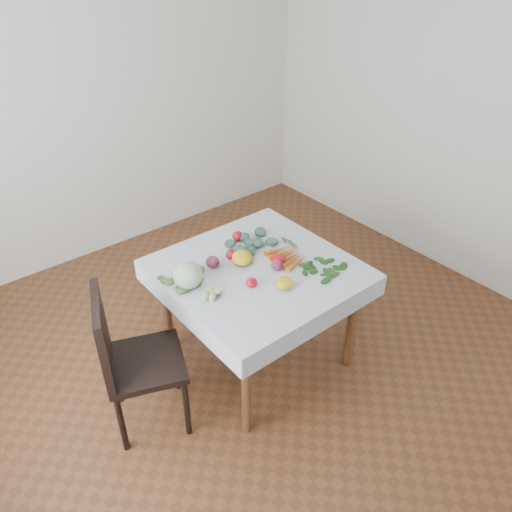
{
  "coord_description": "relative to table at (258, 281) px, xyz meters",
  "views": [
    {
      "loc": [
        -1.61,
        -1.97,
        2.54
      ],
      "look_at": [
        0.01,
        0.04,
        0.82
      ],
      "focal_mm": 35.0,
      "sensor_mm": 36.0,
      "label": 1
    }
  ],
  "objects": [
    {
      "name": "heirloom_front",
      "position": [
        -0.01,
        -0.26,
        0.14
      ],
      "size": [
        0.12,
        0.12,
        0.07
      ],
      "primitive_type": "ellipsoid",
      "rotation": [
        0.0,
        0.0,
        0.19
      ],
      "color": "gold",
      "rests_on": "tablecloth"
    },
    {
      "name": "ground",
      "position": [
        0.0,
        0.0,
        -0.65
      ],
      "size": [
        4.0,
        4.0,
        0.0
      ],
      "primitive_type": "plane",
      "color": "brown"
    },
    {
      "name": "back_wall",
      "position": [
        0.0,
        2.0,
        0.7
      ],
      "size": [
        4.0,
        0.04,
        2.7
      ],
      "primitive_type": "cube",
      "color": "silver",
      "rests_on": "ground"
    },
    {
      "name": "chair",
      "position": [
        -0.91,
        0.03,
        -0.11
      ],
      "size": [
        0.56,
        0.56,
        0.95
      ],
      "color": "black",
      "rests_on": "ground"
    },
    {
      "name": "basil_bunch",
      "position": [
        0.29,
        -0.26,
        0.11
      ],
      "size": [
        0.3,
        0.22,
        0.01
      ],
      "color": "#26571B",
      "rests_on": "tablecloth"
    },
    {
      "name": "tomato_a",
      "position": [
        0.1,
        0.34,
        0.14
      ],
      "size": [
        0.09,
        0.09,
        0.07
      ],
      "primitive_type": "ellipsoid",
      "rotation": [
        0.0,
        0.0,
        0.2
      ],
      "color": "red",
      "rests_on": "tablecloth"
    },
    {
      "name": "heirloom_back",
      "position": [
        -0.05,
        0.1,
        0.15
      ],
      "size": [
        0.15,
        0.15,
        0.09
      ],
      "primitive_type": "ellipsoid",
      "rotation": [
        0.0,
        0.0,
        0.14
      ],
      "color": "gold",
      "rests_on": "tablecloth"
    },
    {
      "name": "tomato_d",
      "position": [
        0.12,
        -0.06,
        0.14
      ],
      "size": [
        0.1,
        0.1,
        0.08
      ],
      "primitive_type": "ellipsoid",
      "rotation": [
        0.0,
        0.0,
        -0.16
      ],
      "color": "red",
      "rests_on": "tablecloth"
    },
    {
      "name": "tablecloth",
      "position": [
        0.0,
        0.0,
        0.1
      ],
      "size": [
        1.12,
        1.12,
        0.01
      ],
      "primitive_type": "cube",
      "color": "white",
      "rests_on": "table"
    },
    {
      "name": "tomato_c",
      "position": [
        -0.15,
        -0.13,
        0.13
      ],
      "size": [
        0.09,
        0.09,
        0.06
      ],
      "primitive_type": "ellipsoid",
      "rotation": [
        0.0,
        0.0,
        -0.3
      ],
      "color": "red",
      "rests_on": "tablecloth"
    },
    {
      "name": "table",
      "position": [
        0.0,
        0.0,
        0.0
      ],
      "size": [
        1.0,
        1.0,
        0.75
      ],
      "color": "brown",
      "rests_on": "ground"
    },
    {
      "name": "cabbage",
      "position": [
        -0.44,
        0.11,
        0.18
      ],
      "size": [
        0.23,
        0.23,
        0.16
      ],
      "primitive_type": "ellipsoid",
      "rotation": [
        0.0,
        0.0,
        -0.36
      ],
      "color": "beige",
      "rests_on": "tablecloth"
    },
    {
      "name": "tomato_b",
      "position": [
        -0.07,
        0.18,
        0.13
      ],
      "size": [
        0.08,
        0.08,
        0.06
      ],
      "primitive_type": "ellipsoid",
      "rotation": [
        0.0,
        0.0,
        0.12
      ],
      "color": "red",
      "rests_on": "tablecloth"
    },
    {
      "name": "tomatillo_cluster",
      "position": [
        -0.38,
        -0.07,
        0.13
      ],
      "size": [
        0.12,
        0.11,
        0.05
      ],
      "color": "#C1DB7E",
      "rests_on": "tablecloth"
    },
    {
      "name": "onion_a",
      "position": [
        -0.21,
        0.19,
        0.14
      ],
      "size": [
        0.09,
        0.09,
        0.07
      ],
      "primitive_type": "ellipsoid",
      "rotation": [
        0.0,
        0.0,
        -0.1
      ],
      "color": "#621C44",
      "rests_on": "tablecloth"
    },
    {
      "name": "dill_bunch",
      "position": [
        -0.42,
        0.17,
        0.12
      ],
      "size": [
        0.27,
        0.2,
        0.03
      ],
      "color": "#457234",
      "rests_on": "tablecloth"
    },
    {
      "name": "onion_b",
      "position": [
        0.08,
        -0.09,
        0.13
      ],
      "size": [
        0.08,
        0.08,
        0.06
      ],
      "primitive_type": "ellipsoid",
      "rotation": [
        0.0,
        0.0,
        0.12
      ],
      "color": "#621C44",
      "rests_on": "tablecloth"
    },
    {
      "name": "carrot_bunch",
      "position": [
        0.22,
        -0.04,
        0.12
      ],
      "size": [
        0.23,
        0.26,
        0.03
      ],
      "color": "orange",
      "rests_on": "tablecloth"
    },
    {
      "name": "kale_bunch",
      "position": [
        0.18,
        0.21,
        0.12
      ],
      "size": [
        0.31,
        0.31,
        0.05
      ],
      "color": "#3C6252",
      "rests_on": "tablecloth"
    }
  ]
}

